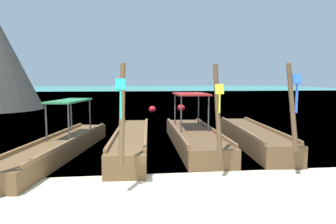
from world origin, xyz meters
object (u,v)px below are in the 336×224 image
longtail_boat_blue_ribbon (253,137)px  longtail_boat_red_ribbon (61,146)px  longtail_boat_turquoise_ribbon (132,141)px  mooring_buoy_far (181,108)px  longtail_boat_yellow_ribbon (194,137)px  mooring_buoy_near (152,109)px

longtail_boat_blue_ribbon → longtail_boat_red_ribbon: bearing=-174.0°
longtail_boat_turquoise_ribbon → mooring_buoy_far: size_ratio=12.70×
longtail_boat_turquoise_ribbon → longtail_boat_yellow_ribbon: bearing=10.3°
mooring_buoy_near → mooring_buoy_far: (2.19, 0.53, 0.03)m
longtail_boat_blue_ribbon → mooring_buoy_near: 11.66m
longtail_boat_red_ribbon → longtail_boat_yellow_ribbon: longtail_boat_yellow_ribbon is taller
longtail_boat_yellow_ribbon → longtail_boat_blue_ribbon: size_ratio=1.02×
longtail_boat_turquoise_ribbon → mooring_buoy_far: (3.61, 12.05, -0.04)m
longtail_boat_blue_ribbon → mooring_buoy_far: size_ratio=11.56×
longtail_boat_blue_ribbon → longtail_boat_turquoise_ribbon: bearing=-177.1°
longtail_boat_turquoise_ribbon → longtail_boat_red_ribbon: bearing=-168.0°
longtail_boat_red_ribbon → longtail_boat_turquoise_ribbon: longtail_boat_turquoise_ribbon is taller
longtail_boat_turquoise_ribbon → longtail_boat_blue_ribbon: (4.31, 0.22, 0.00)m
longtail_boat_blue_ribbon → mooring_buoy_near: bearing=104.3°
longtail_boat_yellow_ribbon → longtail_boat_blue_ribbon: longtail_boat_blue_ribbon is taller
longtail_boat_yellow_ribbon → longtail_boat_blue_ribbon: bearing=-5.0°
longtail_boat_yellow_ribbon → longtail_boat_blue_ribbon: 2.11m
longtail_boat_red_ribbon → longtail_boat_blue_ribbon: 6.54m
longtail_boat_red_ribbon → mooring_buoy_far: size_ratio=12.59×
longtail_boat_red_ribbon → mooring_buoy_far: 13.80m
longtail_boat_red_ribbon → longtail_boat_blue_ribbon: bearing=6.0°
longtail_boat_red_ribbon → longtail_boat_turquoise_ribbon: size_ratio=0.99×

